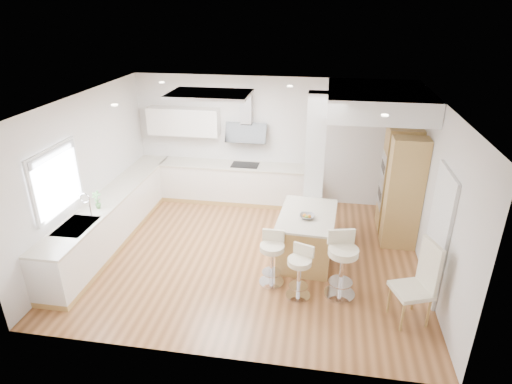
% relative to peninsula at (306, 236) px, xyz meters
% --- Properties ---
extents(ground, '(6.00, 6.00, 0.00)m').
position_rel_peninsula_xyz_m(ground, '(-1.00, -0.07, -0.44)').
color(ground, '#9F663B').
rests_on(ground, ground).
extents(ceiling, '(6.00, 5.00, 0.02)m').
position_rel_peninsula_xyz_m(ceiling, '(-1.00, -0.07, -0.44)').
color(ceiling, white).
rests_on(ceiling, ground).
extents(wall_back, '(6.00, 0.04, 2.80)m').
position_rel_peninsula_xyz_m(wall_back, '(-1.00, 2.43, 0.96)').
color(wall_back, silver).
rests_on(wall_back, ground).
extents(wall_left, '(0.04, 5.00, 2.80)m').
position_rel_peninsula_xyz_m(wall_left, '(-4.00, -0.07, 0.96)').
color(wall_left, silver).
rests_on(wall_left, ground).
extents(wall_right, '(0.04, 5.00, 2.80)m').
position_rel_peninsula_xyz_m(wall_right, '(2.00, -0.07, 0.96)').
color(wall_right, silver).
rests_on(wall_right, ground).
extents(skylight, '(4.10, 2.10, 0.06)m').
position_rel_peninsula_xyz_m(skylight, '(-1.79, 0.53, 2.33)').
color(skylight, silver).
rests_on(skylight, ground).
extents(window_left, '(0.06, 1.28, 1.07)m').
position_rel_peninsula_xyz_m(window_left, '(-3.95, -0.97, 1.25)').
color(window_left, silver).
rests_on(window_left, ground).
extents(doorway_right, '(0.05, 1.00, 2.10)m').
position_rel_peninsula_xyz_m(doorway_right, '(1.98, -0.67, 0.56)').
color(doorway_right, '#443D35').
rests_on(doorway_right, ground).
extents(counter_left, '(0.63, 4.50, 1.35)m').
position_rel_peninsula_xyz_m(counter_left, '(-3.70, 0.16, 0.02)').
color(counter_left, tan).
rests_on(counter_left, ground).
extents(counter_back, '(3.62, 0.63, 2.50)m').
position_rel_peninsula_xyz_m(counter_back, '(-1.91, 2.15, 0.25)').
color(counter_back, tan).
rests_on(counter_back, ground).
extents(pillar, '(0.35, 0.35, 2.80)m').
position_rel_peninsula_xyz_m(pillar, '(0.05, 0.88, 0.96)').
color(pillar, silver).
rests_on(pillar, ground).
extents(soffit, '(1.78, 2.20, 0.40)m').
position_rel_peninsula_xyz_m(soffit, '(1.10, 1.33, 2.16)').
color(soffit, white).
rests_on(soffit, ground).
extents(oven_column, '(0.63, 1.21, 2.10)m').
position_rel_peninsula_xyz_m(oven_column, '(1.68, 1.16, 0.61)').
color(oven_column, tan).
rests_on(oven_column, ground).
extents(peninsula, '(1.04, 1.49, 0.94)m').
position_rel_peninsula_xyz_m(peninsula, '(0.00, 0.00, 0.00)').
color(peninsula, tan).
rests_on(peninsula, ground).
extents(bar_stool_a, '(0.41, 0.41, 0.91)m').
position_rel_peninsula_xyz_m(bar_stool_a, '(-0.51, -0.84, 0.07)').
color(bar_stool_a, silver).
rests_on(bar_stool_a, ground).
extents(bar_stool_b, '(0.50, 0.50, 0.86)m').
position_rel_peninsula_xyz_m(bar_stool_b, '(-0.04, -1.12, 0.04)').
color(bar_stool_b, silver).
rests_on(bar_stool_b, ground).
extents(bar_stool_c, '(0.58, 0.58, 1.07)m').
position_rel_peninsula_xyz_m(bar_stool_c, '(0.59, -0.98, 0.16)').
color(bar_stool_c, silver).
rests_on(bar_stool_c, ground).
extents(dining_chair, '(0.63, 0.63, 1.27)m').
position_rel_peninsula_xyz_m(dining_chair, '(1.65, -1.38, 0.24)').
color(dining_chair, beige).
rests_on(dining_chair, ground).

